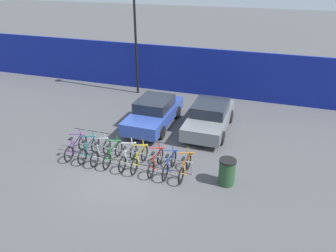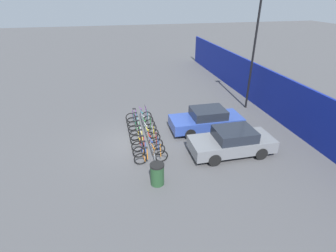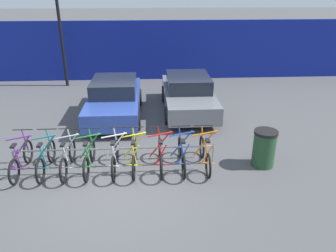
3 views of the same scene
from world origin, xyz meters
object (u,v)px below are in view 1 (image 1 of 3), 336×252
(bicycle_teal, at_px, (89,150))
(bicycle_blue, at_px, (169,164))
(bicycle_purple, at_px, (76,147))
(bicycle_white, at_px, (128,157))
(car_grey, at_px, (210,117))
(bike_rack, at_px, (129,152))
(lamp_post, at_px, (135,25))
(bicycle_yellow, at_px, (139,159))
(trash_bin, at_px, (227,172))
(bicycle_orange, at_px, (185,167))
(bicycle_green, at_px, (113,154))
(bicycle_red, at_px, (156,162))
(bicycle_silver, at_px, (101,152))
(car_blue, at_px, (154,112))

(bicycle_teal, relative_size, bicycle_blue, 1.00)
(bicycle_purple, relative_size, bicycle_teal, 1.00)
(bicycle_white, height_order, car_grey, car_grey)
(bike_rack, xyz_separation_m, lamp_post, (-3.02, 7.82, 3.70))
(bicycle_yellow, distance_m, trash_bin, 3.51)
(bicycle_blue, relative_size, bicycle_orange, 1.00)
(bicycle_blue, bearing_deg, bicycle_green, -178.77)
(bicycle_teal, bearing_deg, bicycle_red, -2.22)
(bicycle_silver, bearing_deg, bicycle_orange, -2.33)
(bicycle_white, bearing_deg, car_grey, 59.71)
(bicycle_yellow, distance_m, car_blue, 3.98)
(bicycle_blue, xyz_separation_m, lamp_post, (-4.81, 7.97, 3.82))
(bicycle_orange, height_order, lamp_post, lamp_post)
(bicycle_white, relative_size, bicycle_yellow, 1.00)
(bicycle_purple, relative_size, bicycle_orange, 1.00)
(bicycle_red, bearing_deg, bicycle_teal, 178.73)
(bicycle_green, relative_size, car_grey, 0.40)
(bicycle_orange, relative_size, trash_bin, 1.66)
(car_grey, xyz_separation_m, lamp_post, (-5.47, 3.72, 3.51))
(bicycle_green, xyz_separation_m, car_blue, (0.34, 3.87, 0.31))
(trash_bin, bearing_deg, bike_rack, 177.94)
(bicycle_silver, xyz_separation_m, bicycle_white, (1.24, 0.00, 0.00))
(trash_bin, bearing_deg, bicycle_teal, -179.96)
(bicycle_teal, bearing_deg, bicycle_silver, -2.22)
(car_grey, bearing_deg, bicycle_yellow, -114.34)
(bicycle_red, bearing_deg, bicycle_blue, -1.27)
(bicycle_yellow, relative_size, lamp_post, 0.22)
(bicycle_orange, bearing_deg, bicycle_green, 179.56)
(bicycle_purple, xyz_separation_m, bicycle_white, (2.44, 0.00, 0.00))
(lamp_post, bearing_deg, bicycle_orange, -55.69)
(bicycle_purple, relative_size, bicycle_green, 1.00)
(car_blue, bearing_deg, bicycle_green, -94.97)
(bike_rack, height_order, car_grey, car_grey)
(bicycle_silver, bearing_deg, bicycle_red, -2.33)
(car_blue, bearing_deg, bicycle_orange, -54.68)
(car_blue, xyz_separation_m, car_grey, (2.77, 0.38, -0.00))
(bicycle_blue, relative_size, car_grey, 0.40)
(lamp_post, xyz_separation_m, trash_bin, (7.05, -7.97, -3.68))
(bicycle_silver, bearing_deg, bicycle_teal, 177.67)
(bike_rack, xyz_separation_m, bicycle_blue, (1.79, -0.15, -0.13))
(bicycle_purple, height_order, bicycle_green, same)
(bicycle_silver, distance_m, car_blue, 3.99)
(bicycle_purple, distance_m, car_grey, 6.47)
(bicycle_green, distance_m, bicycle_white, 0.68)
(bike_rack, distance_m, car_grey, 4.78)
(bicycle_white, distance_m, lamp_post, 9.35)
(bicycle_yellow, distance_m, bicycle_blue, 1.27)
(bicycle_purple, xyz_separation_m, bicycle_orange, (4.84, 0.00, 0.00))
(bike_rack, distance_m, bicycle_red, 1.24)
(bicycle_yellow, bearing_deg, trash_bin, 0.41)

